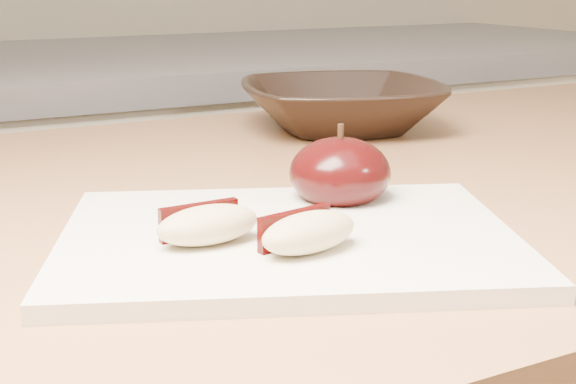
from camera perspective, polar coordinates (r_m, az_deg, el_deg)
name	(u,v)px	position (r m, az deg, el deg)	size (l,w,h in m)	color
cutting_board	(288,240)	(0.50, 0.00, -3.40)	(0.28, 0.20, 0.01)	silver
apple_half	(340,173)	(0.56, 3.72, 1.37)	(0.09, 0.09, 0.06)	black
apple_wedge_a	(207,224)	(0.47, -5.77, -2.30)	(0.06, 0.03, 0.02)	#CFB783
apple_wedge_b	(307,232)	(0.46, 1.39, -2.85)	(0.07, 0.04, 0.02)	#CFB783
bowl	(342,106)	(0.86, 3.83, 6.13)	(0.21, 0.21, 0.05)	black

